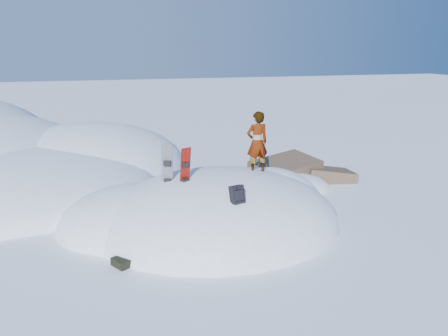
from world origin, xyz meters
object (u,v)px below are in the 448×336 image
object	(u,v)px
backpack	(237,194)
snowboard_dark	(167,174)
person	(257,143)
snowboard_red	(185,174)

from	to	relation	value
backpack	snowboard_dark	bearing A→B (deg)	112.05
snowboard_dark	backpack	bearing A→B (deg)	-27.72
snowboard_dark	person	distance (m)	2.73
snowboard_red	snowboard_dark	xyz separation A→B (m)	(-0.42, 0.32, -0.05)
snowboard_dark	person	size ratio (longest dim) A/B	0.91
snowboard_dark	backpack	world-z (taller)	snowboard_dark
snowboard_red	snowboard_dark	bearing A→B (deg)	124.72
snowboard_red	backpack	xyz separation A→B (m)	(0.96, -1.48, -0.18)
snowboard_dark	person	world-z (taller)	person
person	snowboard_dark	bearing A→B (deg)	0.58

